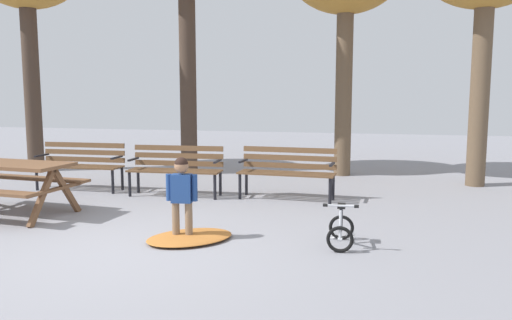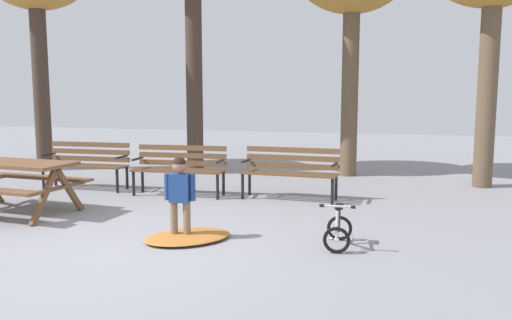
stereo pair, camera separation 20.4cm
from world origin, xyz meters
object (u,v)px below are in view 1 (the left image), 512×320
Objects in this scene: picnic_table at (9,175)px; park_bench_far_left at (81,162)px; park_bench_right at (287,168)px; child_standing at (182,192)px; park_bench_left at (176,166)px; kids_bicycle at (341,229)px.

park_bench_far_left reaches higher than picnic_table.
child_standing is at bearing -106.09° from park_bench_right.
park_bench_far_left is at bearing -178.72° from park_bench_right.
child_standing is at bearing -65.93° from park_bench_left.
park_bench_far_left is (-0.13, 2.02, -0.08)m from picnic_table.
child_standing is at bearing -173.52° from kids_bicycle.
kids_bicycle is at bearing 6.48° from child_standing.
picnic_table is 4.79m from kids_bicycle.
park_bench_far_left is 2.81× the size of kids_bicycle.
kids_bicycle is (4.89, -2.40, -0.31)m from park_bench_far_left.
park_bench_far_left is 4.00m from child_standing.
park_bench_right is (3.81, 0.09, 0.00)m from park_bench_far_left.
park_bench_right is (1.91, 0.17, 0.00)m from park_bench_left.
park_bench_left is at bearing 47.72° from picnic_table.
park_bench_left and park_bench_right have the same top height.
child_standing is (2.89, -0.59, -0.01)m from picnic_table.
picnic_table is at bearing 175.43° from kids_bicycle.
park_bench_far_left is 1.00× the size of park_bench_right.
park_bench_right is at bearing 113.51° from kids_bicycle.
park_bench_right is at bearing 1.28° from park_bench_far_left.
picnic_table is 1.89× the size of child_standing.
picnic_table is at bearing -150.13° from park_bench_right.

